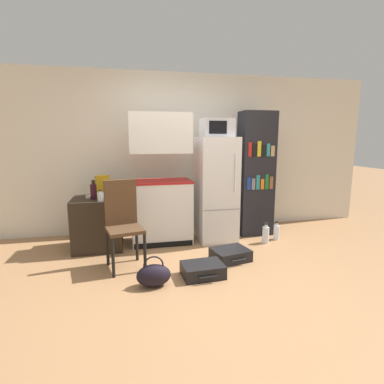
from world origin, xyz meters
name	(u,v)px	position (x,y,z in m)	size (l,w,h in m)	color
ground_plane	(209,279)	(0.00, 0.00, 0.00)	(24.00, 24.00, 0.00)	#A3754C
wall_back	(190,153)	(0.20, 2.00, 1.29)	(6.40, 0.10, 2.58)	silver
side_table	(98,223)	(-1.27, 1.28, 0.36)	(0.66, 0.63, 0.72)	#2D2319
kitchen_hutch	(161,186)	(-0.37, 1.34, 0.85)	(0.89, 0.54, 1.89)	white
refrigerator	(216,189)	(0.46, 1.30, 0.78)	(0.56, 0.63, 1.56)	white
microwave	(217,128)	(0.46, 1.30, 1.69)	(0.45, 0.37, 0.26)	#B7B7BC
bookshelf	(256,174)	(1.16, 1.43, 0.97)	(0.53, 0.36, 1.95)	black
bottle_wine_dark	(94,191)	(-1.30, 1.19, 0.83)	(0.09, 0.09, 0.26)	black
bottle_clear_short	(101,196)	(-1.20, 1.04, 0.78)	(0.09, 0.09, 0.15)	silver
bottle_olive_oil	(97,187)	(-1.29, 1.54, 0.84)	(0.09, 0.09, 0.28)	#566619
bowl	(90,197)	(-1.36, 1.30, 0.74)	(0.12, 0.12, 0.03)	silver
cereal_box	(103,186)	(-1.19, 1.40, 0.87)	(0.19, 0.07, 0.30)	gold
chair	(123,217)	(-0.92, 0.57, 0.61)	(0.48, 0.48, 1.05)	black
suitcase_large_flat	(203,270)	(-0.05, 0.08, 0.07)	(0.48, 0.39, 0.15)	black
suitcase_small_flat	(230,255)	(0.41, 0.45, 0.07)	(0.51, 0.45, 0.15)	black
handbag	(154,275)	(-0.61, -0.04, 0.12)	(0.36, 0.20, 0.33)	black
water_bottle_front	(266,234)	(1.13, 0.94, 0.13)	(0.10, 0.10, 0.31)	silver
water_bottle_middle	(276,232)	(1.36, 1.05, 0.12)	(0.09, 0.09, 0.29)	silver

